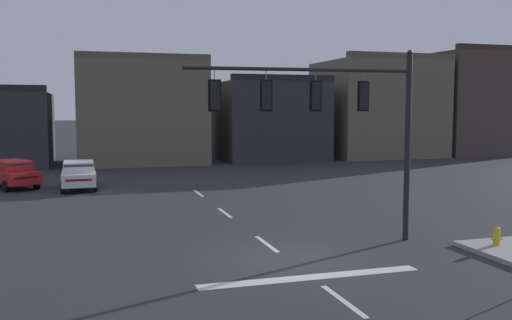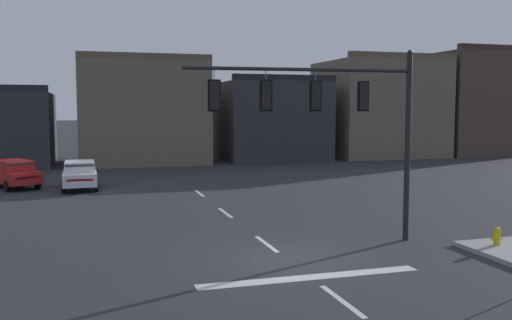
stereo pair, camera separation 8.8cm
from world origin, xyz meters
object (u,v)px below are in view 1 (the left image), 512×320
signal_mast_near_side (333,110)px  fire_hydrant (497,239)px  car_lot_nearside (11,173)px  car_lot_middle (79,174)px

signal_mast_near_side → fire_hydrant: (4.89, -2.24, -4.24)m
car_lot_nearside → signal_mast_near_side: bearing=-55.9°
signal_mast_near_side → fire_hydrant: signal_mast_near_side is taller
signal_mast_near_side → car_lot_middle: (-8.33, 16.17, -3.71)m
signal_mast_near_side → car_lot_nearside: size_ratio=1.66×
car_lot_nearside → fire_hydrant: size_ratio=6.31×
car_lot_nearside → fire_hydrant: car_lot_nearside is taller
car_lot_middle → fire_hydrant: bearing=-54.3°
car_lot_nearside → fire_hydrant: 26.30m
car_lot_nearside → car_lot_middle: 4.10m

